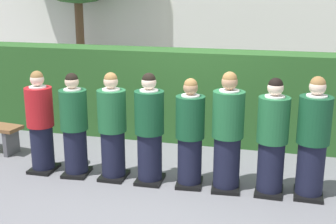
{
  "coord_description": "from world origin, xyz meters",
  "views": [
    {
      "loc": [
        1.51,
        -5.76,
        2.68
      ],
      "look_at": [
        0.0,
        0.0,
        1.05
      ],
      "focal_mm": 47.86,
      "sensor_mm": 36.0,
      "label": 1
    }
  ],
  "objects_px": {
    "student_in_red_blazer": "(41,124)",
    "student_front_row_1": "(74,127)",
    "student_front_row_6": "(272,140)",
    "student_front_row_4": "(190,136)",
    "student_front_row_7": "(313,141)",
    "student_front_row_2": "(112,129)",
    "student_front_row_3": "(149,131)",
    "student_front_row_5": "(228,135)"
  },
  "relations": [
    {
      "from": "student_front_row_2",
      "to": "student_front_row_7",
      "type": "bearing_deg",
      "value": 1.9
    },
    {
      "from": "student_in_red_blazer",
      "to": "student_front_row_6",
      "type": "height_order",
      "value": "student_front_row_6"
    },
    {
      "from": "student_front_row_3",
      "to": "student_front_row_4",
      "type": "height_order",
      "value": "student_front_row_3"
    },
    {
      "from": "student_front_row_1",
      "to": "student_front_row_6",
      "type": "xyz_separation_m",
      "value": [
        2.82,
        0.08,
        0.03
      ]
    },
    {
      "from": "student_front_row_1",
      "to": "student_front_row_5",
      "type": "height_order",
      "value": "student_front_row_5"
    },
    {
      "from": "student_front_row_5",
      "to": "student_front_row_6",
      "type": "relative_size",
      "value": 1.03
    },
    {
      "from": "student_in_red_blazer",
      "to": "student_front_row_3",
      "type": "bearing_deg",
      "value": 0.84
    },
    {
      "from": "student_front_row_2",
      "to": "student_front_row_1",
      "type": "bearing_deg",
      "value": -177.63
    },
    {
      "from": "student_front_row_2",
      "to": "student_front_row_7",
      "type": "relative_size",
      "value": 0.96
    },
    {
      "from": "student_in_red_blazer",
      "to": "student_front_row_7",
      "type": "height_order",
      "value": "student_front_row_7"
    },
    {
      "from": "student_front_row_5",
      "to": "student_front_row_6",
      "type": "distance_m",
      "value": 0.59
    },
    {
      "from": "student_front_row_5",
      "to": "student_front_row_7",
      "type": "xyz_separation_m",
      "value": [
        1.1,
        0.05,
        -0.01
      ]
    },
    {
      "from": "student_front_row_2",
      "to": "student_front_row_7",
      "type": "xyz_separation_m",
      "value": [
        2.75,
        0.09,
        0.03
      ]
    },
    {
      "from": "student_front_row_1",
      "to": "student_front_row_3",
      "type": "height_order",
      "value": "student_front_row_3"
    },
    {
      "from": "student_front_row_6",
      "to": "student_front_row_7",
      "type": "xyz_separation_m",
      "value": [
        0.51,
        0.04,
        0.02
      ]
    },
    {
      "from": "student_in_red_blazer",
      "to": "student_front_row_4",
      "type": "distance_m",
      "value": 2.27
    },
    {
      "from": "student_in_red_blazer",
      "to": "student_front_row_7",
      "type": "xyz_separation_m",
      "value": [
        3.89,
        0.11,
        0.04
      ]
    },
    {
      "from": "student_front_row_4",
      "to": "student_front_row_6",
      "type": "bearing_deg",
      "value": 1.11
    },
    {
      "from": "student_in_red_blazer",
      "to": "student_front_row_1",
      "type": "height_order",
      "value": "student_in_red_blazer"
    },
    {
      "from": "student_in_red_blazer",
      "to": "student_front_row_7",
      "type": "bearing_deg",
      "value": 1.59
    },
    {
      "from": "student_front_row_2",
      "to": "student_front_row_3",
      "type": "xyz_separation_m",
      "value": [
        0.55,
        0.01,
        0.01
      ]
    },
    {
      "from": "student_front_row_1",
      "to": "student_front_row_6",
      "type": "height_order",
      "value": "student_front_row_6"
    },
    {
      "from": "student_front_row_4",
      "to": "student_front_row_7",
      "type": "relative_size",
      "value": 0.94
    },
    {
      "from": "student_front_row_2",
      "to": "student_front_row_5",
      "type": "distance_m",
      "value": 1.65
    },
    {
      "from": "student_front_row_3",
      "to": "student_front_row_4",
      "type": "xyz_separation_m",
      "value": [
        0.58,
        0.02,
        -0.03
      ]
    },
    {
      "from": "student_in_red_blazer",
      "to": "student_front_row_5",
      "type": "distance_m",
      "value": 2.79
    },
    {
      "from": "student_front_row_3",
      "to": "student_front_row_5",
      "type": "distance_m",
      "value": 1.1
    },
    {
      "from": "student_front_row_5",
      "to": "student_front_row_6",
      "type": "height_order",
      "value": "student_front_row_5"
    },
    {
      "from": "student_front_row_3",
      "to": "student_front_row_5",
      "type": "xyz_separation_m",
      "value": [
        1.09,
        0.03,
        0.03
      ]
    },
    {
      "from": "student_front_row_1",
      "to": "student_front_row_2",
      "type": "height_order",
      "value": "student_front_row_2"
    },
    {
      "from": "student_in_red_blazer",
      "to": "student_front_row_2",
      "type": "xyz_separation_m",
      "value": [
        1.14,
        0.02,
        0.01
      ]
    },
    {
      "from": "student_in_red_blazer",
      "to": "student_front_row_4",
      "type": "relative_size",
      "value": 1.01
    },
    {
      "from": "student_front_row_4",
      "to": "student_front_row_7",
      "type": "xyz_separation_m",
      "value": [
        1.62,
        0.06,
        0.05
      ]
    },
    {
      "from": "student_front_row_1",
      "to": "student_front_row_5",
      "type": "xyz_separation_m",
      "value": [
        2.23,
        0.07,
        0.05
      ]
    },
    {
      "from": "student_front_row_5",
      "to": "student_front_row_2",
      "type": "bearing_deg",
      "value": -178.5
    },
    {
      "from": "student_in_red_blazer",
      "to": "student_front_row_2",
      "type": "distance_m",
      "value": 1.14
    },
    {
      "from": "student_front_row_1",
      "to": "student_front_row_3",
      "type": "relative_size",
      "value": 0.97
    },
    {
      "from": "student_front_row_4",
      "to": "student_front_row_3",
      "type": "bearing_deg",
      "value": -177.53
    },
    {
      "from": "student_front_row_4",
      "to": "student_front_row_6",
      "type": "xyz_separation_m",
      "value": [
        1.11,
        0.02,
        0.03
      ]
    },
    {
      "from": "student_front_row_1",
      "to": "student_front_row_3",
      "type": "bearing_deg",
      "value": 1.63
    },
    {
      "from": "student_front_row_6",
      "to": "student_front_row_5",
      "type": "bearing_deg",
      "value": -178.9
    },
    {
      "from": "student_front_row_4",
      "to": "student_front_row_1",
      "type": "bearing_deg",
      "value": -178.09
    }
  ]
}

